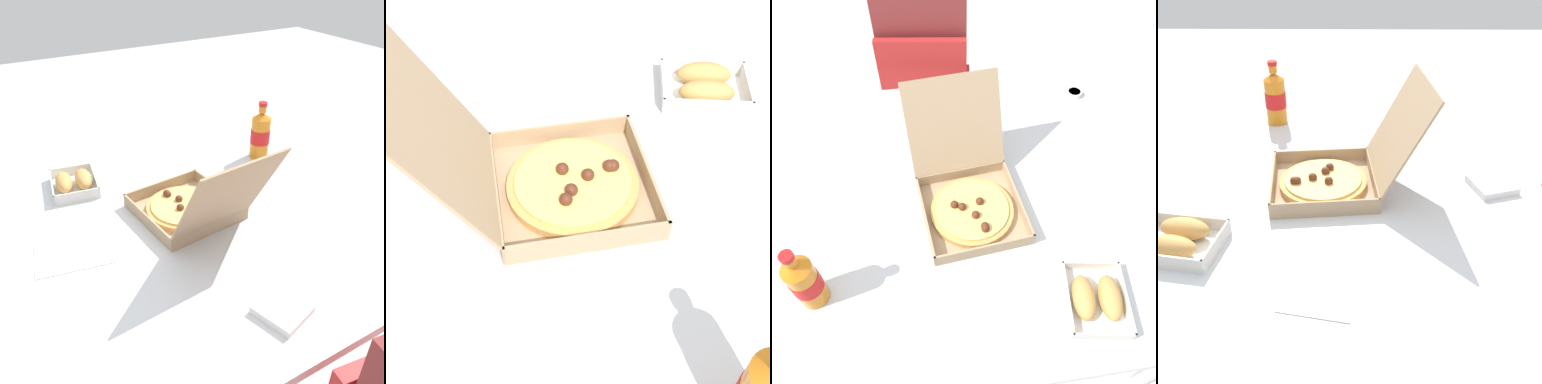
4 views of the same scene
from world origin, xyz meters
TOP-DOWN VIEW (x-y plane):
  - ground_plane at (0.00, 0.00)m, footprint 10.00×10.00m
  - dining_table at (0.00, 0.00)m, footprint 1.27×1.10m
  - pizza_box_open at (-0.03, -0.03)m, footprint 0.32×0.44m
  - bread_side_box at (0.24, -0.38)m, footprint 0.18×0.21m
  - cola_bottle at (-0.46, -0.26)m, footprint 0.07×0.07m
  - paper_menu at (0.34, -0.04)m, footprint 0.23×0.19m
  - napkin_pile at (-0.03, 0.41)m, footprint 0.14×0.14m

SIDE VIEW (x-z plane):
  - ground_plane at x=0.00m, z-range 0.00..0.00m
  - dining_table at x=0.00m, z-range 0.29..0.99m
  - paper_menu at x=0.34m, z-range 0.70..0.71m
  - napkin_pile at x=-0.03m, z-range 0.70..0.72m
  - bread_side_box at x=0.24m, z-range 0.70..0.76m
  - pizza_box_open at x=-0.03m, z-range 0.60..0.90m
  - cola_bottle at x=-0.46m, z-range 0.69..0.91m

